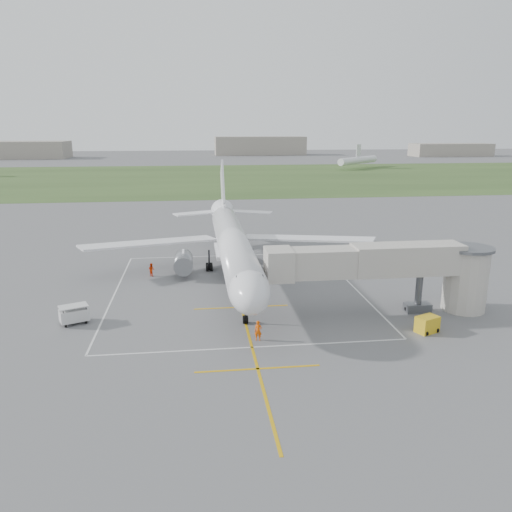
{
  "coord_description": "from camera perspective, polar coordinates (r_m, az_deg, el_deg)",
  "views": [
    {
      "loc": [
        -4.54,
        -59.65,
        18.6
      ],
      "look_at": [
        2.33,
        -4.0,
        4.0
      ],
      "focal_mm": 35.0,
      "sensor_mm": 36.0,
      "label": 1
    }
  ],
  "objects": [
    {
      "name": "apron_markings",
      "position": [
        57.13,
        -2.1,
        -4.41
      ],
      "size": [
        28.2,
        60.0,
        0.01
      ],
      "color": "#CC980C",
      "rests_on": "ground"
    },
    {
      "name": "baggage_cart",
      "position": [
        51.77,
        -20.08,
        -6.28
      ],
      "size": [
        3.04,
        2.48,
        1.83
      ],
      "rotation": [
        0.0,
        0.0,
        0.4
      ],
      "color": "silver",
      "rests_on": "ground"
    },
    {
      "name": "distant_aircraft",
      "position": [
        216.85,
        -9.34,
        10.43
      ],
      "size": [
        183.23,
        45.47,
        8.85
      ],
      "color": "silver",
      "rests_on": "ground"
    },
    {
      "name": "gpu_unit",
      "position": [
        49.42,
        18.98,
        -7.41
      ],
      "size": [
        2.4,
        2.06,
        1.53
      ],
      "rotation": [
        0.0,
        0.0,
        0.41
      ],
      "color": "gold",
      "rests_on": "ground"
    },
    {
      "name": "jet_bridge",
      "position": [
        52.27,
        16.06,
        -1.36
      ],
      "size": [
        23.4,
        5.0,
        7.2
      ],
      "color": "#A49C94",
      "rests_on": "ground"
    },
    {
      "name": "ramp_worker_nose",
      "position": [
        45.0,
        0.25,
        -8.54
      ],
      "size": [
        0.76,
        0.59,
        1.84
      ],
      "primitive_type": "imported",
      "rotation": [
        0.0,
        0.0,
        -0.26
      ],
      "color": "#EC5207",
      "rests_on": "ground"
    },
    {
      "name": "ground",
      "position": [
        62.65,
        -2.57,
        -2.69
      ],
      "size": [
        700.0,
        700.0,
        0.0
      ],
      "primitive_type": "plane",
      "color": "#555558",
      "rests_on": "ground"
    },
    {
      "name": "grass_strip",
      "position": [
        190.61,
        -5.71,
        8.93
      ],
      "size": [
        700.0,
        120.0,
        0.02
      ],
      "primitive_type": "cube",
      "color": "#324B20",
      "rests_on": "ground"
    },
    {
      "name": "airliner",
      "position": [
        62.21,
        -2.67,
        1.38
      ],
      "size": [
        38.93,
        46.75,
        13.52
      ],
      "color": "silver",
      "rests_on": "ground"
    },
    {
      "name": "distant_hangars",
      "position": [
        325.33,
        -9.28,
        12.04
      ],
      "size": [
        345.0,
        49.0,
        12.0
      ],
      "color": "gray",
      "rests_on": "ground"
    },
    {
      "name": "ramp_worker_wing",
      "position": [
        65.2,
        -11.85,
        -1.53
      ],
      "size": [
        1.03,
        1.04,
        1.7
      ],
      "primitive_type": "imported",
      "rotation": [
        0.0,
        0.0,
        2.31
      ],
      "color": "#EC3507",
      "rests_on": "ground"
    }
  ]
}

